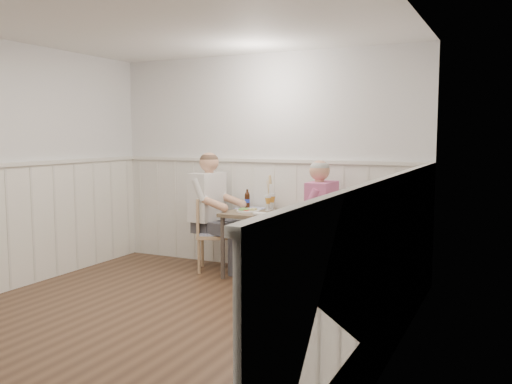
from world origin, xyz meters
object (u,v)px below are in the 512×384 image
at_px(chair_right, 322,239).
at_px(man_in_pink, 318,231).
at_px(diner_cream, 210,220).
at_px(dining_table, 264,221).
at_px(chair_left, 211,231).
at_px(grass_vase, 268,193).
at_px(beer_bottle, 247,200).

relative_size(chair_right, man_in_pink, 0.66).
height_order(chair_right, man_in_pink, man_in_pink).
height_order(chair_right, diner_cream, diner_cream).
xyz_separation_m(dining_table, man_in_pink, (0.66, -0.02, -0.06)).
xyz_separation_m(chair_left, grass_vase, (0.64, 0.25, 0.46)).
bearing_deg(chair_right, grass_vase, 162.88).
height_order(diner_cream, grass_vase, diner_cream).
distance_m(dining_table, man_in_pink, 0.67).
distance_m(diner_cream, grass_vase, 0.77).
bearing_deg(man_in_pink, chair_left, 179.68).
xyz_separation_m(chair_right, beer_bottle, (-1.03, 0.23, 0.36)).
bearing_deg(dining_table, man_in_pink, -1.60).
bearing_deg(man_in_pink, diner_cream, 178.67).
bearing_deg(grass_vase, dining_table, -76.51).
bearing_deg(dining_table, chair_left, -179.09).
distance_m(dining_table, grass_vase, 0.39).
xyz_separation_m(dining_table, chair_left, (-0.70, -0.01, -0.16)).
height_order(beer_bottle, grass_vase, grass_vase).
bearing_deg(grass_vase, man_in_pink, -19.75).
distance_m(chair_right, diner_cream, 1.43).
height_order(chair_left, grass_vase, grass_vase).
bearing_deg(beer_bottle, diner_cream, -150.46).
distance_m(chair_right, beer_bottle, 1.12).
distance_m(diner_cream, beer_bottle, 0.51).
height_order(dining_table, beer_bottle, beer_bottle).
height_order(man_in_pink, beer_bottle, man_in_pink).
height_order(dining_table, man_in_pink, man_in_pink).
bearing_deg(dining_table, beer_bottle, 144.45).
bearing_deg(diner_cream, chair_right, -0.39).
relative_size(chair_left, grass_vase, 2.06).
distance_m(beer_bottle, grass_vase, 0.28).
relative_size(beer_bottle, grass_vase, 0.53).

